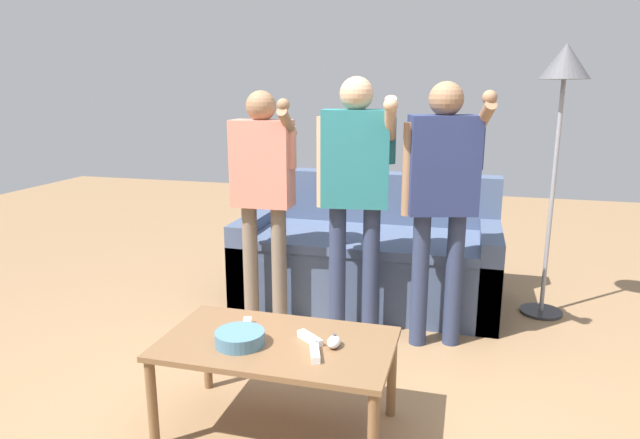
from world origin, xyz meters
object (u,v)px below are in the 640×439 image
at_px(player_left, 263,181).
at_px(player_center, 355,178).
at_px(game_remote_nunchuk, 334,342).
at_px(game_remote_wand_far, 247,326).
at_px(game_remote_wand_near, 310,338).
at_px(coffee_table, 277,352).
at_px(player_right, 442,185).
at_px(couch, 368,257).
at_px(snack_bowl, 240,338).
at_px(floor_lamp, 563,87).
at_px(game_remote_wand_spare, 315,353).

xyz_separation_m(player_left, player_center, (0.60, -0.04, 0.05)).
xyz_separation_m(game_remote_nunchuk, game_remote_wand_far, (-0.43, 0.07, -0.01)).
xyz_separation_m(player_left, game_remote_wand_near, (0.62, -1.09, -0.49)).
bearing_deg(coffee_table, player_right, 60.11).
xyz_separation_m(couch, player_left, (-0.58, -0.60, 0.63)).
bearing_deg(player_right, coffee_table, -119.89).
xyz_separation_m(player_left, player_right, (1.10, -0.04, 0.03)).
xyz_separation_m(couch, game_remote_wand_far, (-0.27, -1.64, 0.14)).
xyz_separation_m(snack_bowl, game_remote_nunchuk, (0.40, 0.08, -0.01)).
bearing_deg(game_remote_wand_far, floor_lamp, 48.35).
bearing_deg(player_left, floor_lamp, 19.18).
relative_size(couch, game_remote_nunchuk, 20.72).
height_order(coffee_table, player_center, player_center).
bearing_deg(player_center, game_remote_wand_near, -88.77).
height_order(player_center, player_right, player_center).
xyz_separation_m(coffee_table, game_remote_wand_spare, (0.20, -0.09, 0.07)).
relative_size(floor_lamp, player_right, 1.15).
xyz_separation_m(game_remote_nunchuk, player_right, (0.37, 1.07, 0.51)).
distance_m(couch, game_remote_nunchuk, 1.73).
xyz_separation_m(player_right, game_remote_wand_spare, (-0.42, -1.17, -0.52)).
distance_m(player_center, game_remote_wand_near, 1.18).
distance_m(couch, player_right, 1.07).
bearing_deg(couch, player_right, -50.78).
bearing_deg(player_center, player_left, 176.50).
bearing_deg(game_remote_wand_far, game_remote_nunchuk, -9.80).
distance_m(game_remote_nunchuk, game_remote_wand_spare, 0.12).
distance_m(floor_lamp, player_center, 1.45).
height_order(game_remote_nunchuk, game_remote_wand_near, game_remote_nunchuk).
xyz_separation_m(couch, snack_bowl, (-0.24, -1.80, 0.16)).
bearing_deg(game_remote_nunchuk, game_remote_wand_spare, -119.26).
bearing_deg(player_left, game_remote_wand_far, -73.48).
bearing_deg(player_center, coffee_table, -96.18).
bearing_deg(player_right, game_remote_wand_near, -114.69).
height_order(game_remote_nunchuk, player_right, player_right).
height_order(snack_bowl, floor_lamp, floor_lamp).
height_order(couch, player_left, player_left).
relative_size(player_center, game_remote_wand_near, 11.64).
relative_size(floor_lamp, player_left, 1.19).
bearing_deg(player_right, snack_bowl, -123.56).
bearing_deg(snack_bowl, game_remote_wand_spare, -3.09).
relative_size(couch, snack_bowl, 8.52).
distance_m(floor_lamp, player_left, 1.98).
bearing_deg(couch, game_remote_wand_far, -99.27).
xyz_separation_m(floor_lamp, player_left, (-1.79, -0.62, -0.58)).
bearing_deg(couch, game_remote_nunchuk, -84.67).
relative_size(player_center, player_right, 1.02).
distance_m(player_left, player_right, 1.11).
bearing_deg(game_remote_nunchuk, game_remote_wand_near, 168.21).
bearing_deg(couch, player_left, -133.73).
distance_m(snack_bowl, floor_lamp, 2.55).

